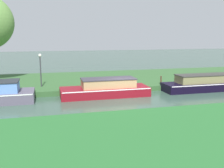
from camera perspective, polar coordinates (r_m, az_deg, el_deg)
name	(u,v)px	position (r m, az deg, el deg)	size (l,w,h in m)	color
ground_plane	(127,99)	(18.83, 3.29, -3.24)	(120.00, 120.00, 0.00)	#334D3F
riverbank_far	(105,80)	(25.41, -1.47, 0.88)	(72.00, 10.00, 0.40)	#2F562C
riverbank_near	(196,147)	(10.97, 18.02, -13.07)	(72.00, 10.00, 0.40)	#245D2A
maroon_barge	(106,89)	(19.51, -1.36, -1.05)	(6.60, 2.15, 1.36)	maroon
black_cruiser	(210,83)	(23.13, 20.60, 0.19)	(7.93, 1.96, 1.35)	black
lamp_post	(40,66)	(21.60, -15.42, 3.84)	(0.24, 0.24, 2.66)	#333338
mooring_post_near	(161,80)	(22.56, 10.68, 0.86)	(0.12, 0.12, 0.69)	#483222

